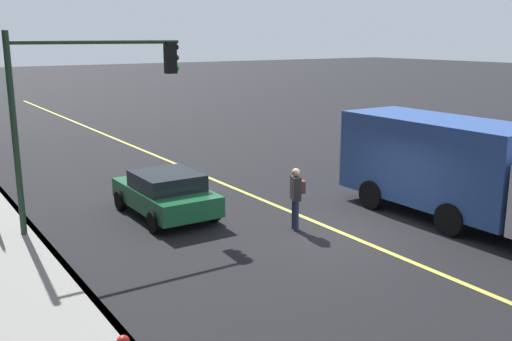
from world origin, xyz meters
TOP-DOWN VIEW (x-y plane):
  - ground at (0.00, 0.00)m, footprint 200.00×200.00m
  - curb_edge at (0.00, 7.07)m, footprint 80.00×0.16m
  - lane_stripe_center at (0.00, 0.00)m, footprint 80.00×0.16m
  - car_green at (4.09, 3.36)m, footprint 3.91×2.07m
  - truck_blue at (-1.23, -3.47)m, footprint 8.47×2.56m
  - pedestrian_with_backpack at (0.93, 0.87)m, footprint 0.47×0.46m
  - traffic_light_mast at (4.24, 5.52)m, footprint 0.28×4.75m

SIDE VIEW (x-z plane):
  - ground at x=0.00m, z-range 0.00..0.00m
  - lane_stripe_center at x=0.00m, z-range 0.00..0.01m
  - curb_edge at x=0.00m, z-range 0.00..0.15m
  - car_green at x=4.09m, z-range 0.04..1.39m
  - pedestrian_with_backpack at x=0.93m, z-range 0.15..1.91m
  - truck_blue at x=-1.23m, z-range 0.12..3.04m
  - traffic_light_mast at x=4.24m, z-range 1.06..6.47m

